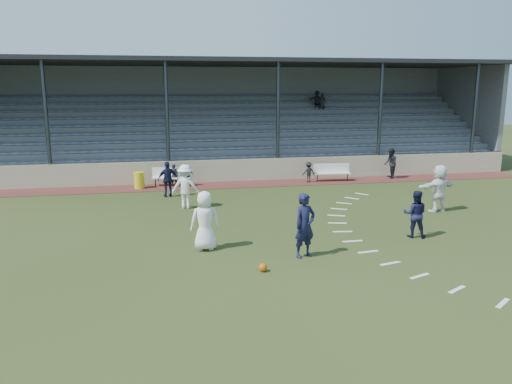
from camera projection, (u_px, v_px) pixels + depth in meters
ground at (271, 246)px, 16.34m from camera, size 90.00×90.00×0.00m
cinder_track at (227, 185)px, 26.42m from camera, size 34.00×2.00×0.02m
retaining_wall at (225, 171)px, 27.30m from camera, size 34.00×0.18×1.20m
bench_left at (171, 175)px, 26.03m from camera, size 2.04×0.90×0.95m
bench_right at (332, 171)px, 27.39m from camera, size 2.02×0.60×0.95m
trash_bin at (139, 180)px, 25.42m from camera, size 0.52×0.52×0.83m
football at (263, 268)px, 14.11m from camera, size 0.24×0.24×0.24m
player_white_lead at (205, 221)px, 15.84m from camera, size 0.94×0.62×1.91m
player_navy_lead at (305, 225)px, 15.15m from camera, size 0.85×0.71×1.99m
player_navy_mid at (415, 214)px, 17.20m from camera, size 0.98×0.90×1.65m
player_white_wing at (186, 187)px, 21.25m from camera, size 1.36×1.00×1.89m
player_navy_wing at (168, 179)px, 23.48m from camera, size 1.06×0.64×1.68m
player_white_back at (439, 188)px, 20.72m from camera, size 1.91×0.98×1.97m
official at (391, 163)px, 28.12m from camera, size 0.81×0.95×1.70m
sub_left_near at (174, 175)px, 25.97m from camera, size 0.49×0.41×1.16m
sub_left_far at (187, 175)px, 25.96m from camera, size 0.72×0.41×1.15m
sub_right at (309, 172)px, 27.01m from camera, size 0.76×0.49×1.11m
grandstand at (215, 133)px, 31.49m from camera, size 34.60×9.00×6.61m
penalty_arc at (388, 239)px, 17.11m from camera, size 3.89×14.63×0.01m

